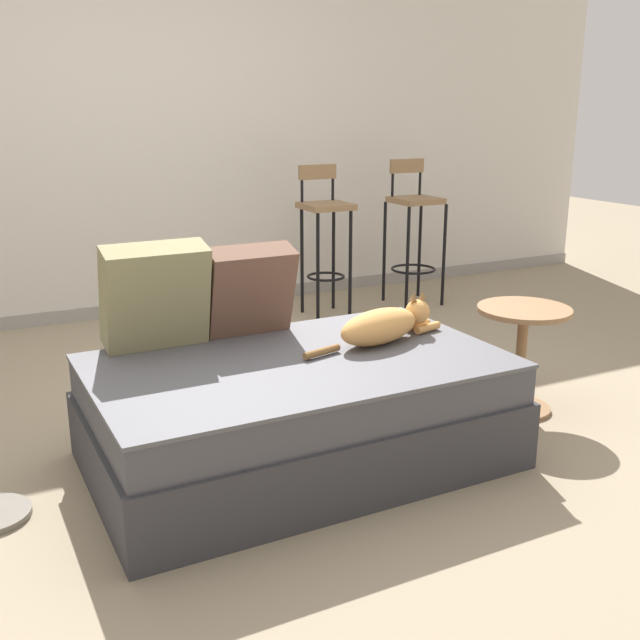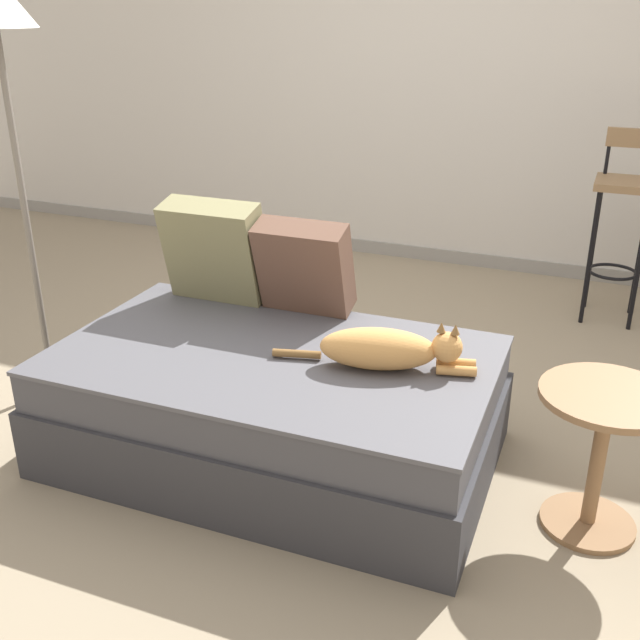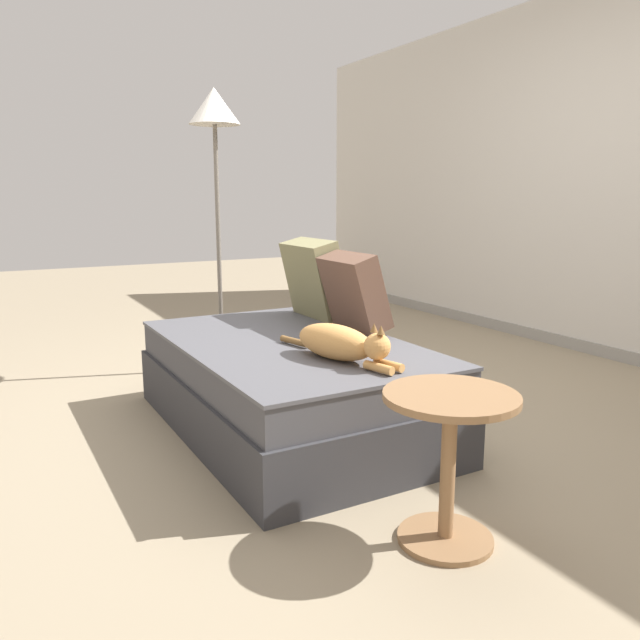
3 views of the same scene
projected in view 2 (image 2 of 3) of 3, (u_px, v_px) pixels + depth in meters
The scene contains 9 objects.
ground_plane at pixel (314, 408), 3.33m from camera, with size 16.00×16.00×0.00m, color gray.
wall_back_panel at pixel (451, 63), 4.73m from camera, with size 8.00×0.10×2.60m, color silver.
wall_baseboard_trim at pixel (437, 255), 5.18m from camera, with size 8.00×0.02×0.09m, color gray.
couch at pixel (274, 404), 2.90m from camera, with size 1.68×1.03×0.45m.
throw_pillow_corner at pixel (215, 251), 3.23m from camera, with size 0.43×0.25×0.45m.
throw_pillow_middle at pixel (304, 267), 3.09m from camera, with size 0.39×0.25×0.41m.
cat at pixel (387, 349), 2.67m from camera, with size 0.74×0.27×0.19m.
bar_stool_near_window at pixel (623, 209), 4.04m from camera, with size 0.32×0.32×1.04m.
side_table at pixel (601, 441), 2.45m from camera, with size 0.44×0.44×0.52m.
Camera 2 is at (1.13, -2.68, 1.67)m, focal length 42.00 mm.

